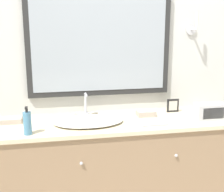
# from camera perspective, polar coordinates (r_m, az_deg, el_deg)

# --- Properties ---
(wall_back) EXTENTS (8.00, 0.18, 2.55)m
(wall_back) POSITION_cam_1_polar(r_m,az_deg,el_deg) (2.67, 0.39, 6.35)
(wall_back) COLOR silver
(wall_back) RESTS_ON ground_plane
(vanity_counter) EXTENTS (2.02, 0.56, 0.85)m
(vanity_counter) POSITION_cam_1_polar(r_m,az_deg,el_deg) (2.64, 1.78, -13.23)
(vanity_counter) COLOR #937556
(vanity_counter) RESTS_ON ground_plane
(sink_basin) EXTENTS (0.53, 0.38, 0.20)m
(sink_basin) POSITION_cam_1_polar(r_m,az_deg,el_deg) (2.41, -4.35, -4.51)
(sink_basin) COLOR silver
(sink_basin) RESTS_ON vanity_counter
(soap_bottle) EXTENTS (0.06, 0.06, 0.20)m
(soap_bottle) POSITION_cam_1_polar(r_m,az_deg,el_deg) (2.22, -15.22, -4.77)
(soap_bottle) COLOR teal
(soap_bottle) RESTS_ON vanity_counter
(appliance_box) EXTENTS (0.24, 0.11, 0.13)m
(appliance_box) POSITION_cam_1_polar(r_m,az_deg,el_deg) (2.59, 17.52, -2.72)
(appliance_box) COLOR #BCBCC1
(appliance_box) RESTS_ON vanity_counter
(picture_frame) EXTENTS (0.10, 0.01, 0.11)m
(picture_frame) POSITION_cam_1_polar(r_m,az_deg,el_deg) (2.73, 11.06, -1.72)
(picture_frame) COLOR black
(picture_frame) RESTS_ON vanity_counter
(hand_towel_near_sink) EXTENTS (0.15, 0.10, 0.04)m
(hand_towel_near_sink) POSITION_cam_1_polar(r_m,az_deg,el_deg) (2.59, 6.22, -3.17)
(hand_towel_near_sink) COLOR #B7A899
(hand_towel_near_sink) RESTS_ON vanity_counter
(hand_towel_far_corner) EXTENTS (0.19, 0.11, 0.04)m
(hand_towel_far_corner) POSITION_cam_1_polar(r_m,az_deg,el_deg) (2.53, -18.33, -4.26)
(hand_towel_far_corner) COLOR #B7A899
(hand_towel_far_corner) RESTS_ON vanity_counter
(metal_tray) EXTENTS (0.20, 0.12, 0.01)m
(metal_tray) POSITION_cam_1_polar(r_m,az_deg,el_deg) (2.41, 7.50, -4.94)
(metal_tray) COLOR #ADADB2
(metal_tray) RESTS_ON vanity_counter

